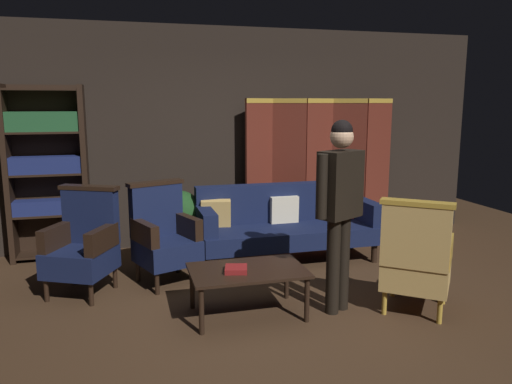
{
  "coord_description": "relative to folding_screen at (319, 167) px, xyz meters",
  "views": [
    {
      "loc": [
        -1.28,
        -3.97,
        1.84
      ],
      "look_at": [
        0.0,
        0.8,
        0.95
      ],
      "focal_mm": 34.74,
      "sensor_mm": 36.0,
      "label": 1
    }
  ],
  "objects": [
    {
      "name": "ground_plane",
      "position": [
        -1.26,
        -2.2,
        -0.99
      ],
      "size": [
        10.0,
        10.0,
        0.0
      ],
      "primitive_type": "plane",
      "color": "#3D2819"
    },
    {
      "name": "potted_plant",
      "position": [
        -1.91,
        -0.39,
        -0.51
      ],
      "size": [
        0.52,
        0.52,
        0.82
      ],
      "color": "brown",
      "rests_on": "ground_plane"
    },
    {
      "name": "coffee_table",
      "position": [
        -1.55,
        -2.19,
        -0.61
      ],
      "size": [
        1.0,
        0.64,
        0.42
      ],
      "color": "black",
      "rests_on": "ground_plane"
    },
    {
      "name": "book_red_leather",
      "position": [
        -1.66,
        -2.23,
        -0.54
      ],
      "size": [
        0.23,
        0.23,
        0.04
      ],
      "primitive_type": "cube",
      "rotation": [
        0.0,
        0.0,
        -0.25
      ],
      "color": "maroon",
      "rests_on": "coffee_table"
    },
    {
      "name": "armchair_wing_left",
      "position": [
        -2.18,
        -1.15,
        -0.5
      ],
      "size": [
        0.75,
        0.75,
        1.04
      ],
      "color": "black",
      "rests_on": "ground_plane"
    },
    {
      "name": "standing_figure",
      "position": [
        -0.75,
        -2.31,
        0.04
      ],
      "size": [
        0.53,
        0.38,
        1.7
      ],
      "color": "black",
      "rests_on": "ground_plane"
    },
    {
      "name": "folding_screen",
      "position": [
        0.0,
        0.0,
        0.0
      ],
      "size": [
        2.09,
        0.33,
        1.9
      ],
      "color": "#5B2319",
      "rests_on": "ground_plane"
    },
    {
      "name": "back_wall",
      "position": [
        -1.26,
        0.25,
        0.41
      ],
      "size": [
        7.2,
        0.1,
        2.8
      ],
      "primitive_type": "cube",
      "color": "black",
      "rests_on": "ground_plane"
    },
    {
      "name": "velvet_couch",
      "position": [
        -0.71,
        -0.75,
        -0.53
      ],
      "size": [
        2.12,
        0.78,
        0.88
      ],
      "color": "black",
      "rests_on": "ground_plane"
    },
    {
      "name": "bookshelf",
      "position": [
        -3.41,
        -0.01,
        0.1
      ],
      "size": [
        0.9,
        0.32,
        2.05
      ],
      "color": "black",
      "rests_on": "ground_plane"
    },
    {
      "name": "armchair_gilt_accent",
      "position": [
        -0.1,
        -2.51,
        -0.5
      ],
      "size": [
        0.81,
        0.81,
        1.04
      ],
      "color": "#B78E33",
      "rests_on": "ground_plane"
    },
    {
      "name": "armchair_wing_right",
      "position": [
        -2.96,
        -1.26,
        -0.5
      ],
      "size": [
        0.78,
        0.77,
        1.04
      ],
      "color": "black",
      "rests_on": "ground_plane"
    }
  ]
}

